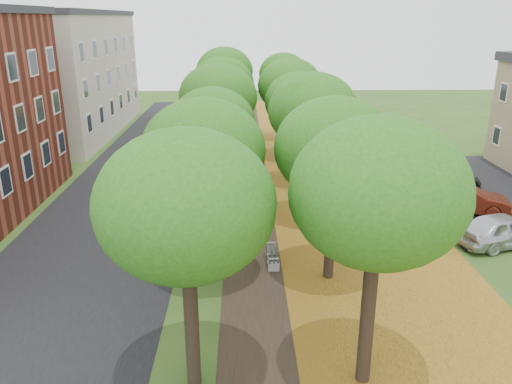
{
  "coord_description": "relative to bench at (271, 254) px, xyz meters",
  "views": [
    {
      "loc": [
        -0.77,
        -11.63,
        9.79
      ],
      "look_at": [
        -0.2,
        9.16,
        2.5
      ],
      "focal_mm": 35.0,
      "sensor_mm": 36.0,
      "label": 1
    }
  ],
  "objects": [
    {
      "name": "tree_row_west",
      "position": [
        -2.58,
        7.78,
        4.82
      ],
      "size": [
        4.3,
        34.3,
        7.09
      ],
      "color": "black",
      "rests_on": "ground"
    },
    {
      "name": "tree_row_east",
      "position": [
        2.22,
        7.78,
        4.82
      ],
      "size": [
        4.3,
        34.3,
        7.09
      ],
      "color": "black",
      "rests_on": "ground"
    },
    {
      "name": "leaf_verge",
      "position": [
        4.62,
        7.78,
        -0.4
      ],
      "size": [
        7.5,
        70.0,
        0.01
      ],
      "primitive_type": "cube",
      "color": "#B37721",
      "rests_on": "ground"
    },
    {
      "name": "car_red",
      "position": [
        10.62,
        5.56,
        0.32
      ],
      "size": [
        4.68,
        2.7,
        1.46
      ],
      "primitive_type": "imported",
      "rotation": [
        0.0,
        0.0,
        1.29
      ],
      "color": "maroon",
      "rests_on": "ground"
    },
    {
      "name": "bench",
      "position": [
        0.0,
        0.0,
        0.0
      ],
      "size": [
        0.52,
        1.67,
        0.79
      ],
      "rotation": [
        0.0,
        0.0,
        1.59
      ],
      "color": "#2D382E",
      "rests_on": "ground"
    },
    {
      "name": "street_asphalt",
      "position": [
        -7.88,
        7.78,
        -0.41
      ],
      "size": [
        8.0,
        70.0,
        0.01
      ],
      "primitive_type": "cube",
      "color": "black",
      "rests_on": "ground"
    },
    {
      "name": "car_grey",
      "position": [
        10.62,
        9.26,
        0.32
      ],
      "size": [
        5.18,
        2.55,
        1.45
      ],
      "primitive_type": "imported",
      "rotation": [
        0.0,
        0.0,
        1.68
      ],
      "color": "#303135",
      "rests_on": "ground"
    },
    {
      "name": "parking_lot",
      "position": [
        13.12,
        8.78,
        -0.41
      ],
      "size": [
        9.0,
        16.0,
        0.01
      ],
      "primitive_type": "cube",
      "color": "black",
      "rests_on": "ground"
    },
    {
      "name": "car_silver",
      "position": [
        10.62,
        1.46,
        0.35
      ],
      "size": [
        4.75,
        2.92,
        1.51
      ],
      "primitive_type": "imported",
      "rotation": [
        0.0,
        0.0,
        1.85
      ],
      "color": "silver",
      "rests_on": "ground"
    },
    {
      "name": "footpath",
      "position": [
        -0.38,
        7.78,
        -0.4
      ],
      "size": [
        3.2,
        70.0,
        0.01
      ],
      "primitive_type": "cube",
      "color": "black",
      "rests_on": "ground"
    },
    {
      "name": "building_cream",
      "position": [
        -17.38,
        25.78,
        4.8
      ],
      "size": [
        10.3,
        20.3,
        10.4
      ],
      "color": "beige",
      "rests_on": "ground"
    },
    {
      "name": "car_white",
      "position": [
        10.62,
        11.81,
        0.32
      ],
      "size": [
        5.61,
        3.45,
        1.45
      ],
      "primitive_type": "imported",
      "rotation": [
        0.0,
        0.0,
        1.78
      ],
      "color": "silver",
      "rests_on": "ground"
    },
    {
      "name": "ground",
      "position": [
        -0.38,
        -7.22,
        -0.41
      ],
      "size": [
        120.0,
        120.0,
        0.0
      ],
      "primitive_type": "plane",
      "color": "#2D4C19",
      "rests_on": "ground"
    }
  ]
}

